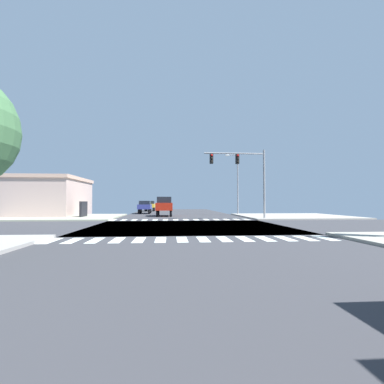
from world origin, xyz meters
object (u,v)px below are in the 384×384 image
object	(u,v)px
bank_building	(36,197)
sedan_leading_2	(150,205)
traffic_signal_mast	(242,168)
sedan_farside_1	(145,206)
suv_queued_2	(164,205)
street_lamp	(236,179)

from	to	relation	value
bank_building	sedan_leading_2	distance (m)	21.42
traffic_signal_mast	sedan_leading_2	world-z (taller)	traffic_signal_mast
sedan_farside_1	suv_queued_2	distance (m)	8.10
sedan_farside_1	sedan_leading_2	xyz separation A→B (m)	(0.00, 10.84, 0.00)
suv_queued_2	traffic_signal_mast	bearing A→B (deg)	137.59
suv_queued_2	sedan_leading_2	distance (m)	18.61
street_lamp	bank_building	distance (m)	25.18
traffic_signal_mast	bank_building	xyz separation A→B (m)	(-23.35, 8.18, -2.78)
traffic_signal_mast	bank_building	size ratio (longest dim) A/B	0.56
street_lamp	sedan_farside_1	size ratio (longest dim) A/B	1.89
bank_building	sedan_leading_2	bearing A→B (deg)	54.12
sedan_farside_1	sedan_leading_2	bearing A→B (deg)	-90.00
street_lamp	bank_building	size ratio (longest dim) A/B	0.65
bank_building	sedan_leading_2	size ratio (longest dim) A/B	2.88
bank_building	sedan_farside_1	distance (m)	14.17
sedan_leading_2	bank_building	bearing A→B (deg)	54.12
traffic_signal_mast	bank_building	world-z (taller)	traffic_signal_mast
street_lamp	suv_queued_2	world-z (taller)	street_lamp
traffic_signal_mast	sedan_farside_1	xyz separation A→B (m)	(-10.82, 14.66, -4.02)
traffic_signal_mast	suv_queued_2	xyz separation A→B (m)	(-7.82, 7.14, -3.74)
sedan_farside_1	sedan_leading_2	size ratio (longest dim) A/B	1.00
street_lamp	sedan_leading_2	distance (m)	20.52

